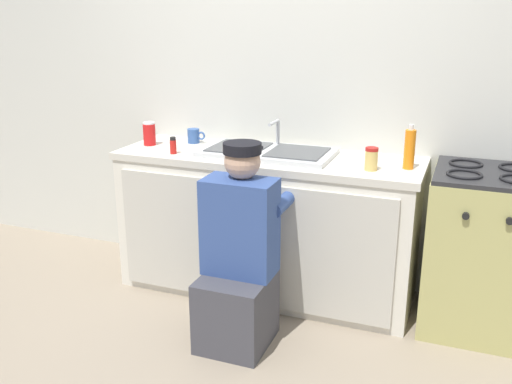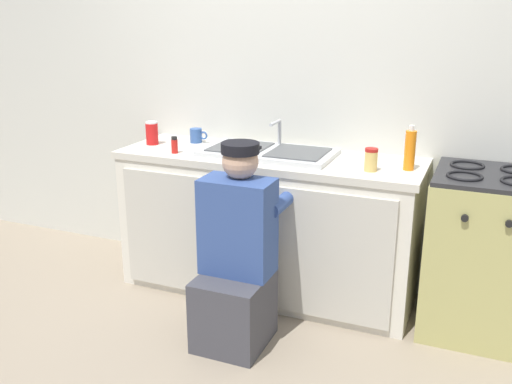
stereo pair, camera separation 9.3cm
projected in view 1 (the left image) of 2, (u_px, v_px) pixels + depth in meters
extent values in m
plane|color=gray|center=(250.00, 309.00, 3.50)|extent=(12.00, 12.00, 0.00)
cube|color=silver|center=(286.00, 91.00, 3.70)|extent=(6.00, 0.10, 2.50)
cube|color=silver|center=(267.00, 227.00, 3.64)|extent=(1.84, 0.60, 0.86)
cube|color=beige|center=(183.00, 235.00, 3.51)|extent=(0.81, 0.02, 0.76)
cube|color=beige|center=(322.00, 255.00, 3.21)|extent=(0.81, 0.02, 0.76)
cube|color=beige|center=(268.00, 158.00, 3.50)|extent=(1.88, 0.62, 0.04)
cube|color=silver|center=(268.00, 152.00, 3.49)|extent=(0.80, 0.44, 0.03)
cube|color=#4C4F51|center=(239.00, 147.00, 3.55)|extent=(0.33, 0.35, 0.01)
cube|color=#4C4F51|center=(297.00, 152.00, 3.42)|extent=(0.33, 0.35, 0.01)
cylinder|color=#B7BABF|center=(278.00, 134.00, 3.64)|extent=(0.02, 0.02, 0.18)
cylinder|color=#B7BABF|center=(274.00, 123.00, 3.54)|extent=(0.02, 0.16, 0.02)
cube|color=tan|center=(480.00, 253.00, 3.20)|extent=(0.58, 0.60, 0.90)
cube|color=#262628|center=(491.00, 174.00, 3.06)|extent=(0.57, 0.59, 0.02)
torus|color=black|center=(464.00, 174.00, 2.99)|extent=(0.19, 0.19, 0.02)
torus|color=black|center=(466.00, 163.00, 3.21)|extent=(0.19, 0.19, 0.02)
cylinder|color=black|center=(466.00, 216.00, 2.86)|extent=(0.04, 0.02, 0.04)
cylinder|color=black|center=(510.00, 221.00, 2.79)|extent=(0.04, 0.02, 0.04)
cube|color=#3F3F47|center=(236.00, 310.00, 3.09)|extent=(0.36, 0.40, 0.40)
cube|color=#334C8C|center=(240.00, 227.00, 3.00)|extent=(0.38, 0.22, 0.52)
sphere|color=tan|center=(242.00, 162.00, 2.93)|extent=(0.19, 0.19, 0.19)
cylinder|color=black|center=(242.00, 148.00, 2.91)|extent=(0.20, 0.20, 0.06)
cube|color=black|center=(248.00, 148.00, 2.99)|extent=(0.13, 0.09, 0.02)
cylinder|color=#334C8C|center=(226.00, 196.00, 3.21)|extent=(0.08, 0.30, 0.08)
cylinder|color=#334C8C|center=(283.00, 203.00, 3.09)|extent=(0.08, 0.30, 0.08)
cylinder|color=#DBB760|center=(371.00, 160.00, 3.14)|extent=(0.07, 0.07, 0.11)
cylinder|color=#B21E19|center=(372.00, 149.00, 3.12)|extent=(0.07, 0.07, 0.02)
cylinder|color=red|center=(149.00, 135.00, 3.73)|extent=(0.08, 0.08, 0.14)
cylinder|color=white|center=(149.00, 123.00, 3.71)|extent=(0.08, 0.08, 0.01)
cylinder|color=#335699|center=(193.00, 136.00, 3.80)|extent=(0.08, 0.08, 0.09)
torus|color=#335699|center=(201.00, 136.00, 3.78)|extent=(0.06, 0.01, 0.06)
cylinder|color=red|center=(173.00, 147.00, 3.51)|extent=(0.04, 0.04, 0.08)
cylinder|color=black|center=(173.00, 139.00, 3.50)|extent=(0.04, 0.04, 0.02)
cylinder|color=orange|center=(410.00, 149.00, 3.15)|extent=(0.06, 0.06, 0.22)
cylinder|color=white|center=(411.00, 127.00, 3.12)|extent=(0.03, 0.03, 0.03)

